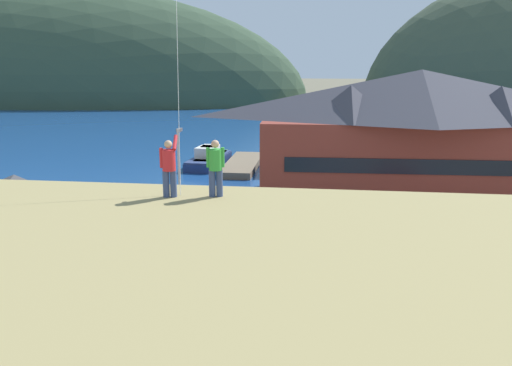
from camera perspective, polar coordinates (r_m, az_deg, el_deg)
The scene contains 19 objects.
ground_plane at distance 24.47m, azimuth -4.40°, elevation -13.60°, with size 600.00×600.00×0.00m, color #66604C.
parking_lot_pad at distance 28.92m, azimuth -2.39°, elevation -9.09°, with size 40.00×20.00×0.10m, color gray.
bay_water at distance 82.23m, azimuth 4.03°, elevation 5.52°, with size 360.00×84.00×0.03m, color navy.
far_hill_west_ridge at distance 158.16m, azimuth -22.91°, elevation 8.23°, with size 149.82×54.40×61.10m, color #334733.
harbor_lodge at distance 43.07m, azimuth 17.21°, elevation 5.23°, with size 25.92×10.11×10.31m.
storage_shed_near_lot at distance 31.56m, azimuth -24.39°, elevation -3.45°, with size 5.87×5.40×5.03m.
wharf_dock at distance 54.83m, azimuth -1.46°, elevation 2.01°, with size 3.20×11.62×0.70m.
moored_boat_wharfside at distance 55.92m, azimuth -5.18°, elevation 2.57°, with size 3.53×8.71×2.16m.
moored_boat_outer_mooring at distance 52.75m, azimuth 1.95°, elevation 1.97°, with size 2.37×6.86×2.16m.
moored_boat_inner_slip at distance 56.59m, azimuth -4.88°, elevation 2.70°, with size 2.66×7.83×2.16m.
parked_car_corner_spot at distance 31.73m, azimuth -10.07°, elevation -5.28°, with size 4.34×2.34×1.82m.
parked_car_front_row_silver at distance 24.06m, azimuth 13.82°, elevation -11.65°, with size 4.35×2.35×1.82m.
parked_car_mid_row_center at distance 23.49m, azimuth 2.08°, elevation -11.89°, with size 4.21×2.07×1.82m.
parked_car_front_row_end at distance 29.24m, azimuth 0.45°, elevation -6.69°, with size 4.30×2.25×1.82m.
parked_car_mid_row_near at distance 25.53m, azimuth -12.98°, elevation -10.10°, with size 4.25×2.16×1.82m.
parked_car_back_row_left at distance 30.49m, azimuth 20.64°, elevation -6.73°, with size 4.21×2.07×1.82m.
parking_light_pole at distance 33.90m, azimuth -8.31°, elevation 1.10°, with size 0.24×0.78×6.70m.
person_kite_flyer at distance 16.00m, azimuth -9.43°, elevation 1.81°, with size 0.52×0.69×1.86m.
person_companion at distance 15.89m, azimuth -4.42°, elevation 1.81°, with size 0.54×0.40×1.74m.
Camera 1 is at (4.56, -21.36, 11.04)m, focal length 36.83 mm.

